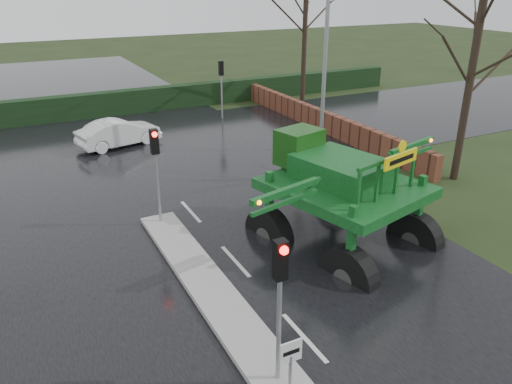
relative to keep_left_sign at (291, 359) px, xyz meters
name	(u,v)px	position (x,y,z in m)	size (l,w,h in m)	color
ground	(304,338)	(1.30, 1.50, -1.06)	(140.00, 140.00, 0.00)	black
road_main	(174,193)	(1.30, 11.50, -1.05)	(14.00, 80.00, 0.02)	black
road_cross	(136,151)	(1.30, 17.50, -1.05)	(80.00, 12.00, 0.02)	black
median_island	(208,287)	(0.00, 4.50, -0.97)	(1.20, 10.00, 0.16)	gray
hedge_row	(103,104)	(1.30, 25.50, -0.31)	(44.00, 0.90, 1.50)	black
brick_wall	(311,116)	(11.80, 17.50, -0.46)	(0.40, 20.00, 1.20)	#592D1E
keep_left_sign	(291,359)	(0.00, 0.00, 0.00)	(0.50, 0.07, 1.35)	gray
traffic_signal_near	(280,283)	(0.00, 0.49, 1.53)	(0.26, 0.33, 3.52)	gray
traffic_signal_mid	(156,156)	(0.00, 8.99, 1.53)	(0.26, 0.33, 3.52)	gray
traffic_signal_far	(221,77)	(7.80, 21.51, 1.53)	(0.26, 0.33, 3.52)	gray
street_light_right	(321,28)	(9.49, 13.50, 4.93)	(3.85, 0.30, 10.00)	gray
tree_right_near	(474,57)	(12.80, 7.50, 4.14)	(5.60, 5.60, 9.64)	black
tree_right_far	(306,5)	(14.30, 22.50, 5.44)	(7.00, 7.00, 12.05)	black
crop_sprayer	(348,204)	(3.86, 3.43, 1.24)	(8.46, 6.21, 4.85)	black
white_sedan	(120,146)	(0.79, 18.77, -1.06)	(1.49, 4.27, 1.41)	white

